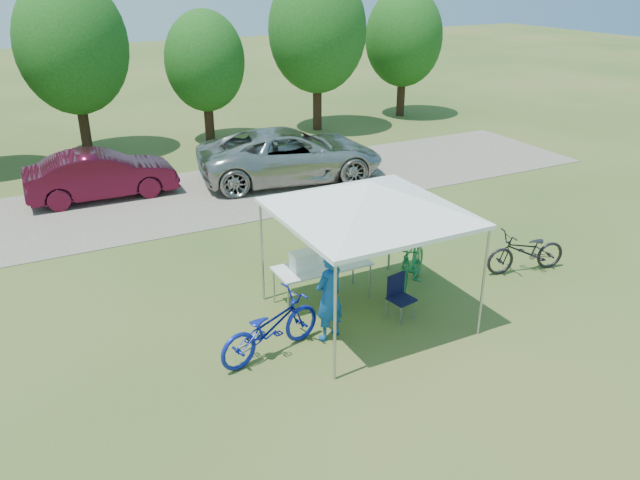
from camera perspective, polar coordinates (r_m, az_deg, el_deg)
The scene contains 14 objects.
ground at distance 12.19m, azimuth 4.17°, elevation -6.91°, with size 100.00×100.00×0.00m, color #2D5119.
gravel_strip at distance 18.83m, azimuth -8.53°, elevation 4.30°, with size 24.00×5.00×0.02m, color gray.
canopy at distance 11.07m, azimuth 4.58°, elevation 4.98°, with size 4.53×4.53×3.00m.
treeline at distance 23.68m, azimuth -14.85°, elevation 16.56°, with size 24.89×4.28×6.30m.
folding_table at distance 12.34m, azimuth 0.22°, elevation -2.47°, with size 1.92×0.80×0.79m.
folding_chair at distance 12.01m, azimuth 7.22°, elevation -4.79°, with size 0.50×0.52×0.85m.
cooler at distance 12.08m, azimuth -1.50°, elevation -1.90°, with size 0.50×0.34×0.36m.
ice_cream_cup at distance 12.45m, azimuth 2.04°, elevation -1.86°, with size 0.08×0.08×0.06m, color yellow.
cyclist at distance 11.08m, azimuth 0.85°, elevation -5.14°, with size 0.62×0.41×1.70m, color #124999.
bike_blue at distance 10.81m, azimuth -4.58°, elevation -7.93°, with size 0.71×2.04×1.07m, color #121F9D.
bike_green at distance 13.03m, azimuth 8.31°, elevation -2.20°, with size 0.52×1.84×1.11m, color #176A39.
bike_dark at distance 14.35m, azimuth 18.36°, elevation -0.99°, with size 0.65×1.85×0.97m, color black.
minivan at distance 19.60m, azimuth -2.67°, elevation 7.80°, with size 2.65×5.74×1.60m, color #A3A39F.
sedan at distance 19.06m, azimuth -19.36°, elevation 5.66°, with size 1.46×4.18×1.38m, color #460B1D.
Camera 1 is at (-5.57, -8.88, 6.21)m, focal length 35.00 mm.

